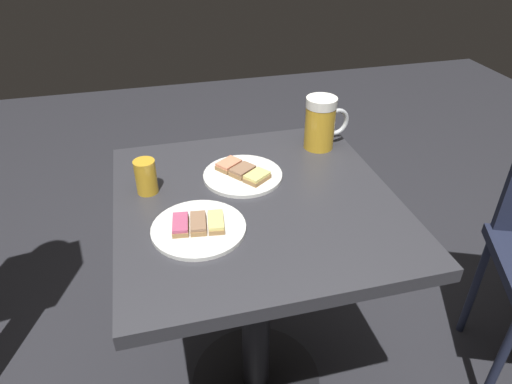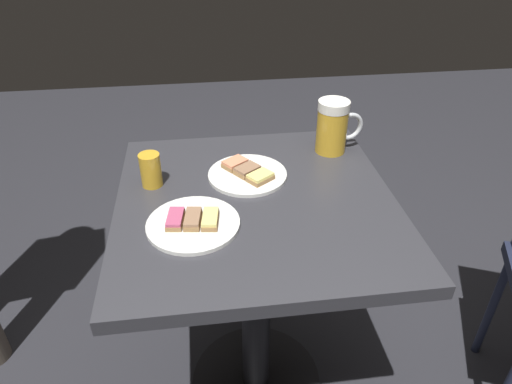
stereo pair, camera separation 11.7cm
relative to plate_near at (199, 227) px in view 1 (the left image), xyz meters
name	(u,v)px [view 1 (the left image)]	position (x,y,z in m)	size (l,w,h in m)	color
ground_plane	(256,380)	(-0.16, -0.09, -0.78)	(6.00, 6.00, 0.00)	#28282D
cafe_table	(256,250)	(-0.16, -0.09, -0.18)	(0.71, 0.73, 0.77)	black
plate_near	(199,227)	(0.00, 0.00, 0.00)	(0.22, 0.22, 0.03)	white
plate_far	(243,174)	(-0.15, -0.21, 0.00)	(0.22, 0.22, 0.03)	white
beer_mug	(321,123)	(-0.42, -0.32, 0.07)	(0.15, 0.09, 0.16)	gold
beer_glass_small	(146,177)	(0.11, -0.20, 0.04)	(0.06, 0.06, 0.09)	gold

